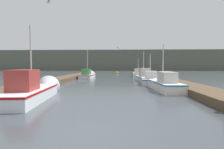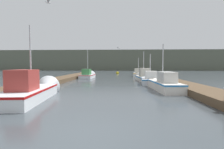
% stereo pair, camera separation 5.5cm
% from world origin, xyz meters
% --- Properties ---
extents(ground_plane, '(200.00, 200.00, 0.00)m').
position_xyz_m(ground_plane, '(0.00, 0.00, 0.00)').
color(ground_plane, '#3D4449').
extents(dock_left, '(2.21, 40.00, 0.42)m').
position_xyz_m(dock_left, '(-6.23, 16.00, 0.21)').
color(dock_left, brown).
rests_on(dock_left, ground_plane).
extents(dock_right, '(2.21, 40.00, 0.42)m').
position_xyz_m(dock_right, '(6.23, 16.00, 0.21)').
color(dock_right, brown).
rests_on(dock_right, ground_plane).
extents(distant_shore_ridge, '(120.00, 16.00, 7.68)m').
position_xyz_m(distant_shore_ridge, '(0.00, 67.82, 3.84)').
color(distant_shore_ridge, '#565B4C').
rests_on(distant_shore_ridge, ground_plane).
extents(fishing_boat_0, '(2.32, 6.24, 4.60)m').
position_xyz_m(fishing_boat_0, '(-4.05, 5.24, 0.48)').
color(fishing_boat_0, silver).
rests_on(fishing_boat_0, ground_plane).
extents(fishing_boat_1, '(1.77, 6.22, 3.91)m').
position_xyz_m(fishing_boat_1, '(4.26, 9.57, 0.46)').
color(fishing_boat_1, silver).
rests_on(fishing_boat_1, ground_plane).
extents(fishing_boat_2, '(2.21, 5.13, 3.59)m').
position_xyz_m(fishing_boat_2, '(4.09, 14.02, 0.41)').
color(fishing_boat_2, silver).
rests_on(fishing_boat_2, ground_plane).
extents(fishing_boat_3, '(1.76, 4.54, 4.10)m').
position_xyz_m(fishing_boat_3, '(3.90, 17.72, 0.48)').
color(fishing_boat_3, silver).
rests_on(fishing_boat_3, ground_plane).
extents(fishing_boat_4, '(1.84, 4.63, 4.79)m').
position_xyz_m(fishing_boat_4, '(-3.87, 21.58, 0.42)').
color(fishing_boat_4, silver).
rests_on(fishing_boat_4, ground_plane).
extents(fishing_boat_5, '(2.09, 5.55, 3.60)m').
position_xyz_m(fishing_boat_5, '(4.11, 25.77, 0.44)').
color(fishing_boat_5, silver).
rests_on(fishing_boat_5, ground_plane).
extents(mooring_piling_0, '(0.33, 0.33, 1.13)m').
position_xyz_m(mooring_piling_0, '(5.07, 14.17, 0.57)').
color(mooring_piling_0, '#473523').
rests_on(mooring_piling_0, ground_plane).
extents(mooring_piling_2, '(0.24, 0.24, 1.34)m').
position_xyz_m(mooring_piling_2, '(5.27, 20.74, 0.68)').
color(mooring_piling_2, '#473523').
rests_on(mooring_piling_2, ground_plane).
extents(mooring_piling_3, '(0.24, 0.24, 1.29)m').
position_xyz_m(mooring_piling_3, '(-5.28, 27.01, 0.65)').
color(mooring_piling_3, '#473523').
rests_on(mooring_piling_3, ground_plane).
extents(channel_buoy, '(0.63, 0.63, 1.13)m').
position_xyz_m(channel_buoy, '(0.40, 35.18, 0.18)').
color(channel_buoy, gold).
rests_on(channel_buoy, ground_plane).
extents(seagull_lead, '(0.37, 0.54, 0.12)m').
position_xyz_m(seagull_lead, '(-3.02, 5.04, 5.34)').
color(seagull_lead, white).
extents(seagull_1, '(0.45, 0.49, 0.12)m').
position_xyz_m(seagull_1, '(0.83, 14.88, 3.83)').
color(seagull_1, white).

